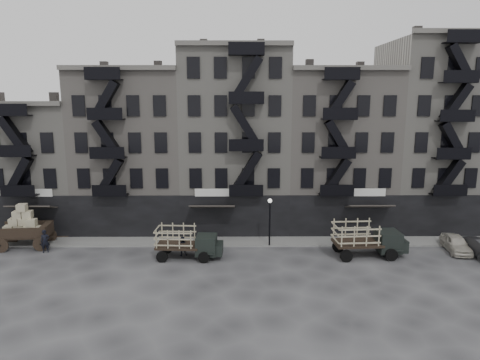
{
  "coord_description": "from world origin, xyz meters",
  "views": [
    {
      "loc": [
        0.24,
        -32.62,
        12.8
      ],
      "look_at": [
        0.46,
        4.0,
        5.62
      ],
      "focal_mm": 32.0,
      "sensor_mm": 36.0,
      "label": 1
    }
  ],
  "objects_px": {
    "pedestrian_west": "(45,241)",
    "stake_truck_east": "(367,237)",
    "wagon": "(23,223)",
    "stake_truck_west": "(187,240)",
    "car_east": "(456,243)",
    "car_far": "(479,246)",
    "pedestrian_mid": "(182,246)"
  },
  "relations": [
    {
      "from": "wagon",
      "to": "car_east",
      "type": "height_order",
      "value": "wagon"
    },
    {
      "from": "pedestrian_west",
      "to": "pedestrian_mid",
      "type": "distance_m",
      "value": 11.54
    },
    {
      "from": "stake_truck_west",
      "to": "car_east",
      "type": "height_order",
      "value": "stake_truck_west"
    },
    {
      "from": "stake_truck_west",
      "to": "wagon",
      "type": "bearing_deg",
      "value": 172.6
    },
    {
      "from": "stake_truck_east",
      "to": "car_far",
      "type": "distance_m",
      "value": 9.32
    },
    {
      "from": "car_far",
      "to": "pedestrian_mid",
      "type": "distance_m",
      "value": 24.28
    },
    {
      "from": "stake_truck_west",
      "to": "stake_truck_east",
      "type": "height_order",
      "value": "stake_truck_east"
    },
    {
      "from": "wagon",
      "to": "pedestrian_west",
      "type": "bearing_deg",
      "value": -33.73
    },
    {
      "from": "stake_truck_east",
      "to": "pedestrian_west",
      "type": "height_order",
      "value": "stake_truck_east"
    },
    {
      "from": "stake_truck_east",
      "to": "car_far",
      "type": "bearing_deg",
      "value": -2.5
    },
    {
      "from": "wagon",
      "to": "stake_truck_east",
      "type": "distance_m",
      "value": 28.97
    },
    {
      "from": "pedestrian_west",
      "to": "pedestrian_mid",
      "type": "height_order",
      "value": "pedestrian_west"
    },
    {
      "from": "car_east",
      "to": "pedestrian_mid",
      "type": "distance_m",
      "value": 22.84
    },
    {
      "from": "pedestrian_west",
      "to": "car_east",
      "type": "bearing_deg",
      "value": -21.28
    },
    {
      "from": "wagon",
      "to": "pedestrian_west",
      "type": "height_order",
      "value": "wagon"
    },
    {
      "from": "wagon",
      "to": "car_east",
      "type": "distance_m",
      "value": 36.74
    },
    {
      "from": "car_east",
      "to": "stake_truck_west",
      "type": "bearing_deg",
      "value": -169.39
    },
    {
      "from": "car_east",
      "to": "pedestrian_west",
      "type": "height_order",
      "value": "pedestrian_west"
    },
    {
      "from": "stake_truck_east",
      "to": "wagon",
      "type": "bearing_deg",
      "value": 171.85
    },
    {
      "from": "pedestrian_west",
      "to": "stake_truck_east",
      "type": "bearing_deg",
      "value": -23.62
    },
    {
      "from": "stake_truck_east",
      "to": "car_east",
      "type": "height_order",
      "value": "stake_truck_east"
    },
    {
      "from": "pedestrian_mid",
      "to": "pedestrian_west",
      "type": "bearing_deg",
      "value": -9.22
    },
    {
      "from": "stake_truck_east",
      "to": "pedestrian_west",
      "type": "relative_size",
      "value": 3.07
    },
    {
      "from": "pedestrian_mid",
      "to": "wagon",
      "type": "bearing_deg",
      "value": -13.66
    },
    {
      "from": "car_east",
      "to": "pedestrian_mid",
      "type": "bearing_deg",
      "value": -170.82
    },
    {
      "from": "wagon",
      "to": "car_far",
      "type": "height_order",
      "value": "wagon"
    },
    {
      "from": "wagon",
      "to": "stake_truck_west",
      "type": "height_order",
      "value": "wagon"
    },
    {
      "from": "car_far",
      "to": "pedestrian_west",
      "type": "distance_m",
      "value": 35.8
    },
    {
      "from": "wagon",
      "to": "car_far",
      "type": "distance_m",
      "value": 38.23
    },
    {
      "from": "pedestrian_mid",
      "to": "car_far",
      "type": "bearing_deg",
      "value": 174.55
    },
    {
      "from": "stake_truck_west",
      "to": "pedestrian_mid",
      "type": "relative_size",
      "value": 3.32
    },
    {
      "from": "wagon",
      "to": "pedestrian_mid",
      "type": "relative_size",
      "value": 2.89
    }
  ]
}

